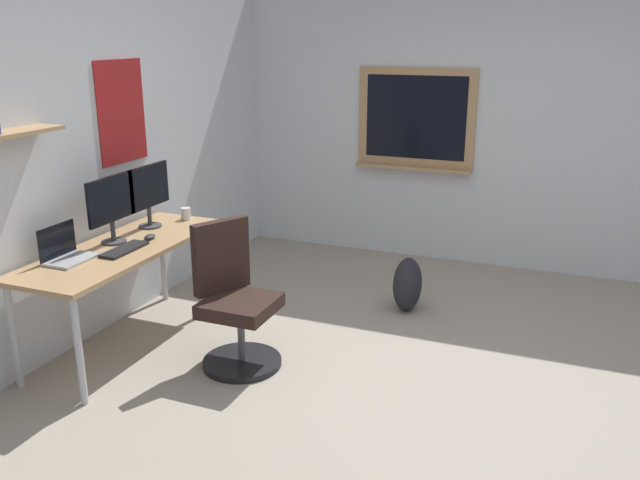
{
  "coord_description": "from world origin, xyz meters",
  "views": [
    {
      "loc": [
        -3.7,
        -0.77,
        2.11
      ],
      "look_at": [
        0.0,
        0.72,
        0.85
      ],
      "focal_mm": 37.28,
      "sensor_mm": 36.0,
      "label": 1
    }
  ],
  "objects": [
    {
      "name": "coffee_mug",
      "position": [
        0.49,
        2.04,
        0.77
      ],
      "size": [
        0.08,
        0.08,
        0.09
      ],
      "primitive_type": "cylinder",
      "color": "silver",
      "rests_on": "desk"
    },
    {
      "name": "monitor_primary",
      "position": [
        -0.2,
        2.16,
        0.99
      ],
      "size": [
        0.46,
        0.17,
        0.46
      ],
      "color": "#38383D",
      "rests_on": "desk"
    },
    {
      "name": "wall_right",
      "position": [
        2.45,
        0.03,
        1.3
      ],
      "size": [
        0.22,
        5.0,
        2.6
      ],
      "color": "silver",
      "rests_on": "ground"
    },
    {
      "name": "office_chair",
      "position": [
        -0.21,
        1.24,
        0.41
      ],
      "size": [
        0.55,
        0.56,
        0.95
      ],
      "color": "black",
      "rests_on": "ground"
    },
    {
      "name": "ground_plane",
      "position": [
        0.0,
        0.0,
        0.0
      ],
      "size": [
        5.2,
        5.2,
        0.0
      ],
      "primitive_type": "plane",
      "color": "#9E9384",
      "rests_on": "ground"
    },
    {
      "name": "backpack",
      "position": [
        1.06,
        0.41,
        0.22
      ],
      "size": [
        0.32,
        0.22,
        0.43
      ],
      "primitive_type": "ellipsoid",
      "color": "#232328",
      "rests_on": "ground"
    },
    {
      "name": "keyboard",
      "position": [
        -0.32,
        1.99,
        0.73
      ],
      "size": [
        0.37,
        0.13,
        0.02
      ],
      "primitive_type": "cube",
      "color": "black",
      "rests_on": "desk"
    },
    {
      "name": "wall_back",
      "position": [
        -0.01,
        2.45,
        1.3
      ],
      "size": [
        5.0,
        0.3,
        2.6
      ],
      "color": "silver",
      "rests_on": "ground"
    },
    {
      "name": "desk",
      "position": [
        -0.24,
        2.06,
        0.65
      ],
      "size": [
        1.67,
        0.61,
        0.72
      ],
      "color": "tan",
      "rests_on": "ground"
    },
    {
      "name": "monitor_secondary",
      "position": [
        0.22,
        2.16,
        0.99
      ],
      "size": [
        0.46,
        0.17,
        0.46
      ],
      "color": "#38383D",
      "rests_on": "desk"
    },
    {
      "name": "computer_mouse",
      "position": [
        -0.04,
        1.99,
        0.74
      ],
      "size": [
        0.1,
        0.06,
        0.03
      ],
      "primitive_type": "ellipsoid",
      "color": "#262628",
      "rests_on": "desk"
    },
    {
      "name": "laptop",
      "position": [
        -0.61,
        2.21,
        0.78
      ],
      "size": [
        0.31,
        0.21,
        0.23
      ],
      "color": "#ADAFB5",
      "rests_on": "desk"
    }
  ]
}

